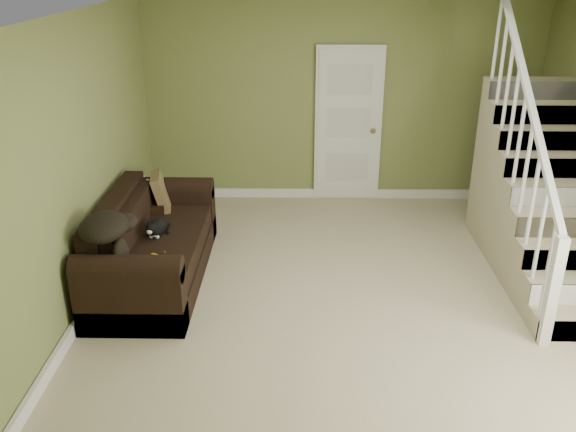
{
  "coord_description": "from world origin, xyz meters",
  "views": [
    {
      "loc": [
        -0.53,
        -4.99,
        3.04
      ],
      "look_at": [
        -0.63,
        0.33,
        0.75
      ],
      "focal_mm": 38.0,
      "sensor_mm": 36.0,
      "label": 1
    }
  ],
  "objects_px": {
    "cat": "(157,228)",
    "banana": "(157,258)",
    "sofa": "(150,248)",
    "side_table": "(146,222)"
  },
  "relations": [
    {
      "from": "cat",
      "to": "banana",
      "type": "distance_m",
      "value": 0.56
    },
    {
      "from": "cat",
      "to": "banana",
      "type": "height_order",
      "value": "cat"
    },
    {
      "from": "cat",
      "to": "banana",
      "type": "bearing_deg",
      "value": -68.94
    },
    {
      "from": "side_table",
      "to": "cat",
      "type": "height_order",
      "value": "side_table"
    },
    {
      "from": "sofa",
      "to": "banana",
      "type": "xyz_separation_m",
      "value": [
        0.2,
        -0.53,
        0.17
      ]
    },
    {
      "from": "sofa",
      "to": "cat",
      "type": "height_order",
      "value": "sofa"
    },
    {
      "from": "cat",
      "to": "sofa",
      "type": "bearing_deg",
      "value": -156.62
    },
    {
      "from": "banana",
      "to": "side_table",
      "type": "bearing_deg",
      "value": 62.96
    },
    {
      "from": "side_table",
      "to": "cat",
      "type": "xyz_separation_m",
      "value": [
        0.29,
        -0.72,
        0.25
      ]
    },
    {
      "from": "side_table",
      "to": "banana",
      "type": "height_order",
      "value": "side_table"
    }
  ]
}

